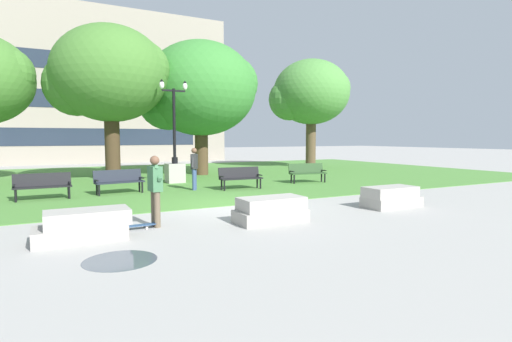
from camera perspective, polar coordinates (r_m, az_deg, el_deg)
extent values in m
plane|color=#A3A09B|center=(12.58, -3.57, -5.01)|extent=(140.00, 140.00, 0.00)
cube|color=#4C8438|center=(22.00, -14.36, -0.92)|extent=(40.00, 20.00, 0.02)
cube|color=#9E9991|center=(9.12, -23.79, -8.14)|extent=(1.80, 0.90, 0.32)
cube|color=#A6A098|center=(9.07, -22.92, -6.12)|extent=(1.66, 0.83, 0.32)
cube|color=#9E9991|center=(10.17, 2.11, -6.43)|extent=(1.80, 0.90, 0.32)
cube|color=#A6A098|center=(10.12, 2.22, -4.64)|extent=(1.66, 0.83, 0.32)
cube|color=#9E9991|center=(13.03, 18.80, -4.20)|extent=(1.80, 0.90, 0.32)
cube|color=#A6A098|center=(12.93, 18.62, -2.83)|extent=(1.66, 0.83, 0.32)
cylinder|color=brown|center=(9.82, -13.94, -5.37)|extent=(0.15, 0.15, 0.86)
cylinder|color=brown|center=(10.00, -14.34, -5.20)|extent=(0.15, 0.15, 0.86)
cube|color=#3D7047|center=(9.81, -14.23, -1.08)|extent=(0.28, 0.42, 0.60)
cylinder|color=#3D7047|center=(9.77, -14.04, -0.23)|extent=(0.16, 0.52, 0.39)
cylinder|color=#3D7047|center=(9.82, -14.45, -0.22)|extent=(0.16, 0.52, 0.39)
sphere|color=brown|center=(9.77, -14.28, 1.49)|extent=(0.22, 0.22, 0.22)
cube|color=#2D4C75|center=(9.82, -16.76, -7.48)|extent=(0.80, 0.20, 0.02)
cube|color=#2D4C75|center=(9.74, -19.38, -7.53)|extent=(0.12, 0.20, 0.06)
cube|color=#2D4C75|center=(9.91, -14.19, -7.20)|extent=(0.12, 0.20, 0.06)
cylinder|color=silver|center=(9.68, -17.91, -8.03)|extent=(0.06, 0.03, 0.06)
cylinder|color=silver|center=(9.90, -18.13, -7.76)|extent=(0.06, 0.03, 0.06)
cylinder|color=silver|center=(9.77, -15.34, -7.86)|extent=(0.06, 0.03, 0.06)
cylinder|color=silver|center=(9.98, -15.62, -7.60)|extent=(0.06, 0.03, 0.06)
cylinder|color=#47515B|center=(7.51, -18.85, -11.98)|extent=(1.27, 1.27, 0.01)
cube|color=black|center=(16.38, -2.12, -1.10)|extent=(1.82, 0.53, 0.05)
cube|color=black|center=(16.58, -2.46, -0.23)|extent=(1.80, 0.21, 0.46)
cube|color=black|center=(16.06, -4.88, -0.80)|extent=(0.08, 0.40, 0.04)
cube|color=black|center=(16.71, 0.53, -0.57)|extent=(0.08, 0.40, 0.04)
cylinder|color=black|center=(15.96, -4.54, -2.11)|extent=(0.07, 0.07, 0.41)
cylinder|color=black|center=(16.59, 0.65, -1.83)|extent=(0.07, 0.07, 0.41)
cylinder|color=black|center=(16.26, -4.94, -1.98)|extent=(0.07, 0.07, 0.41)
cylinder|color=black|center=(16.87, 0.17, -1.72)|extent=(0.07, 0.07, 0.41)
cube|color=black|center=(15.39, -28.17, -2.04)|extent=(1.81, 0.48, 0.05)
cube|color=black|center=(15.61, -28.22, -1.11)|extent=(1.80, 0.17, 0.46)
cube|color=black|center=(15.38, -31.31, -1.73)|extent=(0.07, 0.40, 0.04)
cube|color=black|center=(15.41, -25.06, -1.47)|extent=(0.07, 0.40, 0.04)
cylinder|color=black|center=(15.26, -31.12, -3.10)|extent=(0.07, 0.07, 0.41)
cylinder|color=black|center=(15.29, -25.12, -2.85)|extent=(0.07, 0.07, 0.41)
cylinder|color=black|center=(15.58, -31.09, -2.95)|extent=(0.07, 0.07, 0.41)
cylinder|color=black|center=(15.61, -25.21, -2.70)|extent=(0.07, 0.07, 0.41)
cube|color=#284723|center=(18.91, 7.47, -0.35)|extent=(1.84, 0.68, 0.05)
cube|color=#284723|center=(19.11, 7.13, 0.40)|extent=(1.80, 0.37, 0.46)
cube|color=black|center=(18.53, 5.17, -0.06)|extent=(0.11, 0.40, 0.04)
cube|color=black|center=(19.30, 9.69, 0.09)|extent=(0.11, 0.40, 0.04)
cylinder|color=black|center=(18.44, 5.48, -1.19)|extent=(0.07, 0.07, 0.41)
cylinder|color=black|center=(19.18, 9.80, -1.00)|extent=(0.07, 0.07, 0.41)
cylinder|color=black|center=(18.72, 5.06, -1.09)|extent=(0.07, 0.07, 0.41)
cylinder|color=black|center=(19.45, 9.34, -0.92)|extent=(0.07, 0.07, 0.41)
cube|color=#1E232D|center=(15.90, -18.87, -1.53)|extent=(1.84, 0.67, 0.05)
cube|color=#1E232D|center=(16.12, -19.14, -0.64)|extent=(1.80, 0.36, 0.46)
cube|color=black|center=(15.67, -21.82, -1.26)|extent=(0.11, 0.40, 0.04)
cube|color=black|center=(16.15, -16.02, -0.94)|extent=(0.11, 0.40, 0.04)
cylinder|color=black|center=(15.56, -21.50, -2.60)|extent=(0.07, 0.07, 0.41)
cylinder|color=black|center=(16.02, -15.94, -2.25)|extent=(0.07, 0.07, 0.41)
cylinder|color=black|center=(15.87, -21.78, -2.47)|extent=(0.07, 0.07, 0.41)
cylinder|color=black|center=(16.32, -16.31, -2.13)|extent=(0.07, 0.07, 0.41)
cube|color=#ADA89E|center=(19.24, -11.50, -0.29)|extent=(0.80, 0.80, 0.90)
cylinder|color=black|center=(19.19, -11.53, 1.50)|extent=(0.28, 0.28, 0.30)
cylinder|color=black|center=(19.17, -11.61, 6.27)|extent=(0.14, 0.14, 3.50)
cube|color=black|center=(19.29, -11.69, 11.17)|extent=(1.10, 0.08, 0.08)
ellipsoid|color=white|center=(19.17, -13.32, 11.90)|extent=(0.22, 0.22, 0.36)
cone|color=black|center=(19.20, -13.33, 12.48)|extent=(0.20, 0.20, 0.13)
ellipsoid|color=white|center=(19.48, -10.11, 11.84)|extent=(0.22, 0.22, 0.36)
cone|color=black|center=(19.50, -10.12, 12.41)|extent=(0.20, 0.20, 0.13)
sphere|color=#42752D|center=(21.90, -32.14, 11.67)|extent=(2.47, 2.47, 2.47)
cylinder|color=#4C3823|center=(23.09, -7.80, 3.41)|extent=(0.75, 0.75, 3.17)
ellipsoid|color=#387F33|center=(23.25, -7.90, 11.58)|extent=(6.25, 6.25, 5.31)
sphere|color=#387F33|center=(23.25, -12.46, 9.96)|extent=(3.44, 3.44, 3.44)
sphere|color=#387F33|center=(23.30, -3.66, 12.37)|extent=(3.13, 3.13, 3.13)
cylinder|color=#42301E|center=(20.88, -19.83, 3.77)|extent=(0.71, 0.71, 3.70)
ellipsoid|color=#42752D|center=(21.11, -20.10, 12.91)|extent=(5.47, 5.47, 4.65)
sphere|color=#42752D|center=(21.42, -24.32, 11.18)|extent=(3.01, 3.01, 3.01)
sphere|color=#42752D|center=(20.85, -16.08, 13.88)|extent=(2.73, 2.73, 2.73)
cylinder|color=brown|center=(28.80, 7.84, 4.36)|extent=(0.71, 0.71, 3.86)
ellipsoid|color=#4C893D|center=(28.97, 7.91, 11.11)|extent=(5.36, 5.36, 4.56)
sphere|color=#4C893D|center=(28.54, 4.82, 10.15)|extent=(2.95, 2.95, 2.95)
sphere|color=#4C893D|center=(29.38, 10.71, 11.51)|extent=(2.68, 2.68, 2.68)
cylinder|color=#384C7A|center=(16.27, -8.84, -1.23)|extent=(0.15, 0.15, 0.86)
cylinder|color=#384C7A|center=(16.47, -8.74, -1.15)|extent=(0.15, 0.15, 0.86)
cube|color=#2D2D30|center=(16.31, -8.82, 1.36)|extent=(0.40, 0.47, 0.60)
cylinder|color=#2D2D30|center=(16.12, -9.05, 1.44)|extent=(0.20, 0.26, 0.56)
cylinder|color=#2D2D30|center=(16.50, -8.60, 1.52)|extent=(0.20, 0.26, 0.56)
sphere|color=brown|center=(16.29, -8.84, 2.91)|extent=(0.22, 0.22, 0.22)
cube|color=gray|center=(36.16, -23.95, 11.29)|extent=(25.18, 1.00, 12.98)
cube|color=#232D3D|center=(35.38, -23.65, 4.48)|extent=(18.89, 0.03, 1.40)
cube|color=#232D3D|center=(35.52, -23.82, 9.32)|extent=(18.89, 0.03, 1.40)
cube|color=#232D3D|center=(35.90, -23.98, 14.10)|extent=(18.89, 0.03, 1.40)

